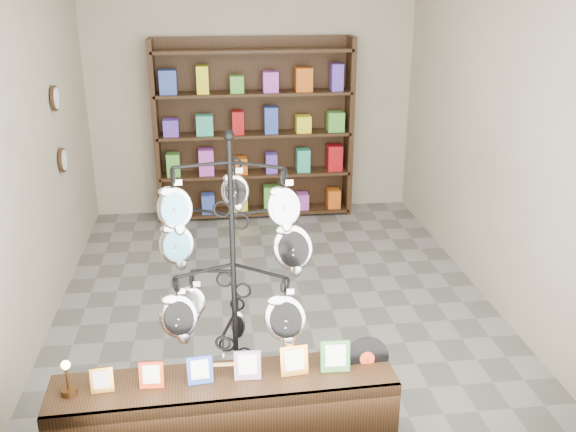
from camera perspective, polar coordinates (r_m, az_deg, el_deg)
name	(u,v)px	position (r m, az deg, el deg)	size (l,w,h in m)	color
ground	(274,297)	(6.17, -1.24, -7.22)	(5.00, 5.00, 0.00)	slate
room_envelope	(273,104)	(5.54, -1.39, 9.92)	(5.00, 5.00, 5.00)	#B1A68F
display_tree	(233,265)	(4.04, -4.90, -4.35)	(1.04, 0.96, 2.04)	black
front_shelf	(226,415)	(4.28, -5.54, -17.16)	(2.16, 0.50, 0.76)	black
back_shelving	(254,135)	(7.95, -3.02, 7.17)	(2.42, 0.36, 2.20)	black
wall_clocks	(59,130)	(6.53, -19.72, 7.24)	(0.03, 0.24, 0.84)	black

